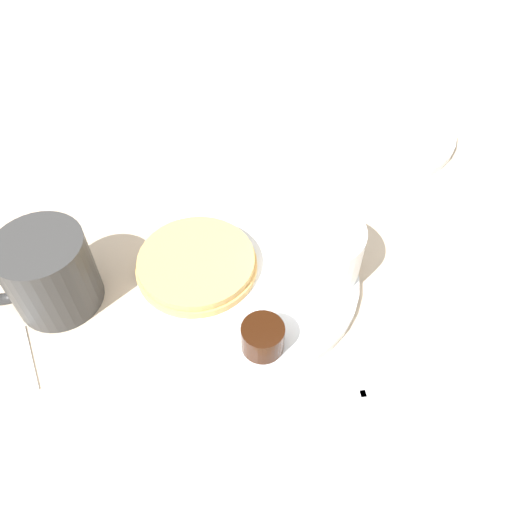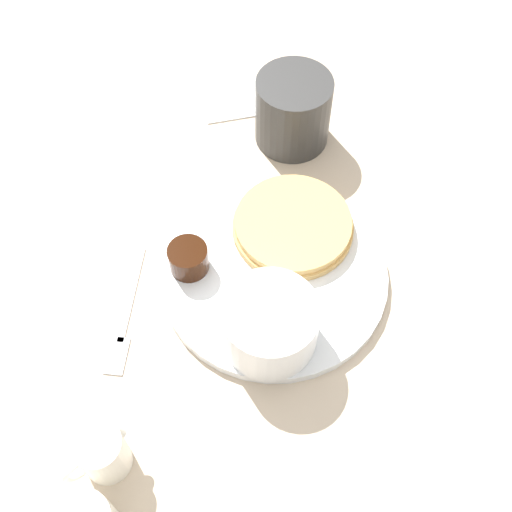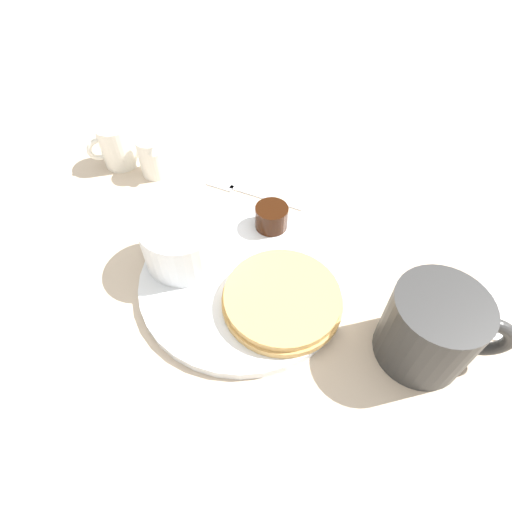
# 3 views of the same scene
# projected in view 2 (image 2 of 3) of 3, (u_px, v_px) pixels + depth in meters

# --- Properties ---
(ground_plane) EXTENTS (4.00, 4.00, 0.00)m
(ground_plane) POSITION_uv_depth(u_px,v_px,m) (274.00, 277.00, 0.70)
(ground_plane) COLOR #C6B299
(plate) EXTENTS (0.25, 0.25, 0.01)m
(plate) POSITION_uv_depth(u_px,v_px,m) (274.00, 274.00, 0.70)
(plate) COLOR white
(plate) RESTS_ON ground_plane
(pancake_stack) EXTENTS (0.14, 0.14, 0.02)m
(pancake_stack) POSITION_uv_depth(u_px,v_px,m) (293.00, 225.00, 0.71)
(pancake_stack) COLOR tan
(pancake_stack) RESTS_ON plate
(bowl) EXTENTS (0.10, 0.10, 0.06)m
(bowl) POSITION_uv_depth(u_px,v_px,m) (271.00, 323.00, 0.62)
(bowl) COLOR white
(bowl) RESTS_ON plate
(syrup_cup) EXTENTS (0.04, 0.04, 0.03)m
(syrup_cup) POSITION_uv_depth(u_px,v_px,m) (188.00, 259.00, 0.68)
(syrup_cup) COLOR black
(syrup_cup) RESTS_ON plate
(butter_ramekin) EXTENTS (0.05, 0.05, 0.05)m
(butter_ramekin) POSITION_uv_depth(u_px,v_px,m) (256.00, 338.00, 0.63)
(butter_ramekin) COLOR white
(butter_ramekin) RESTS_ON plate
(coffee_mug) EXTENTS (0.12, 0.09, 0.09)m
(coffee_mug) POSITION_uv_depth(u_px,v_px,m) (293.00, 109.00, 0.77)
(coffee_mug) COLOR #333333
(coffee_mug) RESTS_ON ground_plane
(creamer_pitcher_near) EXTENTS (0.05, 0.05, 0.06)m
(creamer_pitcher_near) POSITION_uv_depth(u_px,v_px,m) (102.00, 453.00, 0.57)
(creamer_pitcher_near) COLOR white
(creamer_pitcher_near) RESTS_ON ground_plane
(fork) EXTENTS (0.15, 0.02, 0.00)m
(fork) POSITION_uv_depth(u_px,v_px,m) (124.00, 323.00, 0.67)
(fork) COLOR silver
(fork) RESTS_ON ground_plane
(napkin) EXTENTS (0.12, 0.11, 0.00)m
(napkin) POSITION_uv_depth(u_px,v_px,m) (230.00, 90.00, 0.85)
(napkin) COLOR white
(napkin) RESTS_ON ground_plane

